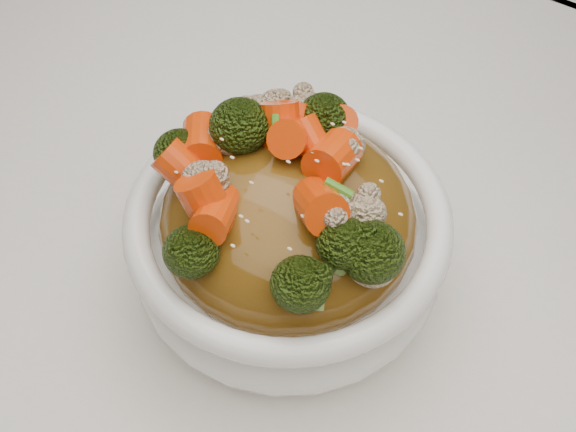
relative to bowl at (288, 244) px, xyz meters
The scene contains 8 objects.
tablecloth 0.07m from the bowl, 53.04° to the left, with size 1.20×0.80×0.04m, color white.
bowl is the anchor object (origin of this frame).
sauce_base 0.03m from the bowl, ahead, with size 0.16×0.16×0.09m, color brown.
carrots 0.08m from the bowl, ahead, with size 0.16×0.16×0.05m, color #E63F07, non-canonical shape.
broccoli 0.08m from the bowl, ahead, with size 0.16×0.16×0.04m, color black, non-canonical shape.
cauliflower 0.08m from the bowl, ahead, with size 0.16×0.16×0.03m, color #D3B790, non-canonical shape.
scallions 0.09m from the bowl, ahead, with size 0.12×0.12×0.02m, color #3B7C1C, non-canonical shape.
sesame_seeds 0.09m from the bowl, ahead, with size 0.14×0.14×0.01m, color beige, non-canonical shape.
Camera 1 is at (0.13, -0.23, 1.15)m, focal length 42.00 mm.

